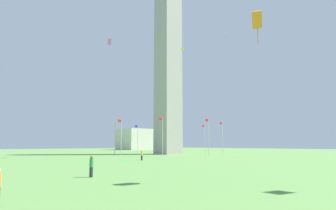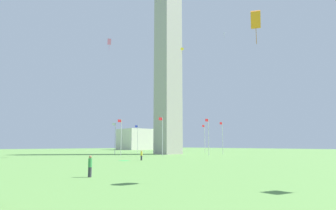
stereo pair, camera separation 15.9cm
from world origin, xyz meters
The scene contains 18 objects.
ground_plane centered at (0.00, 0.00, 0.00)m, with size 260.00×260.00×0.00m, color #609347.
obelisk_monument centered at (0.00, 0.00, 26.44)m, with size 5.82×5.82×52.89m.
flagpole_n centered at (15.08, 0.00, 4.83)m, with size 1.12×0.14×8.86m.
flagpole_ne centered at (10.68, 10.62, 4.83)m, with size 1.12×0.14×8.86m.
flagpole_e centered at (0.05, 15.02, 4.83)m, with size 1.12×0.14×8.86m.
flagpole_se centered at (-10.57, 10.62, 4.83)m, with size 1.12×0.14×8.86m.
flagpole_s centered at (-14.97, 0.00, 4.83)m, with size 1.12×0.14×8.86m.
flagpole_sw centered at (-10.57, -10.62, 4.83)m, with size 1.12×0.14×8.86m.
flagpole_w centered at (0.05, -15.02, 4.83)m, with size 1.12×0.14×8.86m.
flagpole_nw centered at (10.68, -10.62, 4.83)m, with size 1.12×0.14×8.86m.
person_yellow_shirt centered at (23.58, 21.03, 0.84)m, with size 0.32×0.32×1.70m.
person_green_shirt centered at (41.15, 38.96, 0.87)m, with size 0.32×0.32×1.74m.
kite_white_diamond centered at (-0.54, 20.09, 28.89)m, with size 0.83×0.90×1.41m.
kite_orange_box centered at (32.83, 49.48, 12.24)m, with size 1.43×1.29×2.71m.
kite_pink_box centered at (22.27, 6.13, 25.33)m, with size 1.13×1.34×2.81m.
kite_yellow_delta centered at (2.41, 8.54, 27.21)m, with size 1.31×1.34×1.77m.
distant_building centered at (-36.93, -64.32, 5.33)m, with size 24.41×15.08×10.67m.
picnic_blanket_near_first_person centered at (26.31, 20.08, 0.01)m, with size 1.80×1.40×0.01m, color green.
Camera 1 is at (51.69, 61.07, 2.62)m, focal length 30.55 mm.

